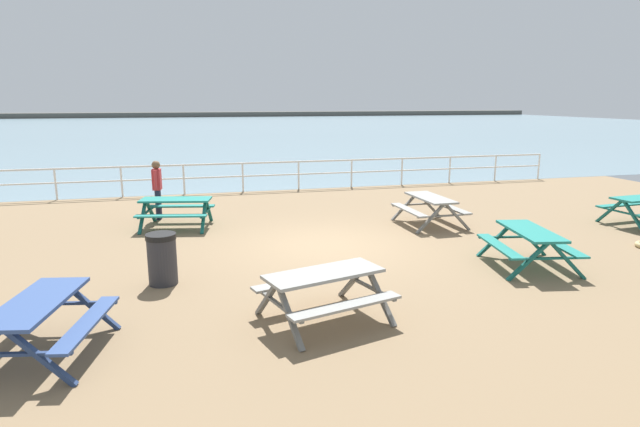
# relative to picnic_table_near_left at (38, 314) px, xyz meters

# --- Properties ---
(ground_plane) EXTENTS (30.00, 24.00, 0.20)m
(ground_plane) POSITION_rel_picnic_table_near_left_xyz_m (5.05, 4.19, -0.68)
(ground_plane) COLOR #846B4C
(sea_band) EXTENTS (142.00, 90.00, 0.01)m
(sea_band) POSITION_rel_picnic_table_near_left_xyz_m (5.05, 56.94, -0.58)
(sea_band) COLOR gray
(sea_band) RESTS_ON ground
(distant_shoreline) EXTENTS (142.00, 6.00, 1.80)m
(distant_shoreline) POSITION_rel_picnic_table_near_left_xyz_m (5.05, 99.94, -0.58)
(distant_shoreline) COLOR #4C4C47
(distant_shoreline) RESTS_ON ground
(seaward_railing) EXTENTS (23.07, 0.07, 1.08)m
(seaward_railing) POSITION_rel_picnic_table_near_left_xyz_m (5.05, 11.94, 0.17)
(seaward_railing) COLOR white
(seaward_railing) RESTS_ON ground
(picnic_table_near_left) EXTENTS (1.85, 2.07, 0.80)m
(picnic_table_near_left) POSITION_rel_picnic_table_near_left_xyz_m (0.00, 0.00, 0.00)
(picnic_table_near_left) COLOR #334C84
(picnic_table_near_left) RESTS_ON ground
(picnic_table_near_right) EXTENTS (1.82, 2.05, 0.80)m
(picnic_table_near_right) POSITION_rel_picnic_table_near_left_xyz_m (8.59, 1.64, 0.00)
(picnic_table_near_right) COLOR #1E7A70
(picnic_table_near_right) RESTS_ON ground
(picnic_table_mid_centre) EXTENTS (2.14, 1.93, 0.80)m
(picnic_table_mid_centre) POSITION_rel_picnic_table_near_left_xyz_m (3.92, 0.16, 0.00)
(picnic_table_mid_centre) COLOR gray
(picnic_table_mid_centre) RESTS_ON ground
(picnic_table_far_left) EXTENTS (2.08, 1.86, 0.80)m
(picnic_table_far_left) POSITION_rel_picnic_table_near_left_xyz_m (1.69, 6.90, 0.00)
(picnic_table_far_left) COLOR #1E7A70
(picnic_table_far_left) RESTS_ON ground
(picnic_table_far_right) EXTENTS (1.57, 1.82, 0.80)m
(picnic_table_far_right) POSITION_rel_picnic_table_near_left_xyz_m (8.29, 5.46, 0.00)
(picnic_table_far_right) COLOR gray
(picnic_table_far_right) RESTS_ON ground
(visitor) EXTENTS (0.26, 0.53, 1.66)m
(visitor) POSITION_rel_picnic_table_near_left_xyz_m (1.19, 8.04, 0.36)
(visitor) COLOR #1E2338
(visitor) RESTS_ON ground
(litter_bin) EXTENTS (0.55, 0.55, 0.95)m
(litter_bin) POSITION_rel_picnic_table_near_left_xyz_m (1.47, 2.47, -0.10)
(litter_bin) COLOR #2D2D33
(litter_bin) RESTS_ON ground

